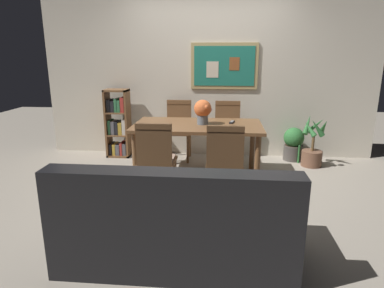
{
  "coord_description": "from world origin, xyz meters",
  "views": [
    {
      "loc": [
        0.24,
        -3.89,
        1.61
      ],
      "look_at": [
        -0.09,
        -0.35,
        0.65
      ],
      "focal_mm": 31.41,
      "sensor_mm": 36.0,
      "label": 1
    }
  ],
  "objects_px": {
    "leather_couch": "(176,224)",
    "potted_ivy": "(293,144)",
    "dining_chair_far_right": "(227,126)",
    "dining_chair_far_left": "(178,125)",
    "bookshelf": "(118,125)",
    "dining_table": "(198,131)",
    "dining_chair_near_right": "(225,158)",
    "flower_vase": "(203,110)",
    "tv_remote": "(232,122)",
    "dining_chair_near_left": "(156,155)",
    "potted_palm": "(313,149)"
  },
  "relations": [
    {
      "from": "dining_table",
      "to": "dining_chair_far_left",
      "type": "bearing_deg",
      "value": 113.57
    },
    {
      "from": "dining_chair_far_left",
      "to": "dining_chair_near_left",
      "type": "bearing_deg",
      "value": -91.15
    },
    {
      "from": "tv_remote",
      "to": "dining_table",
      "type": "bearing_deg",
      "value": -164.41
    },
    {
      "from": "dining_chair_near_left",
      "to": "dining_table",
      "type": "bearing_deg",
      "value": 63.59
    },
    {
      "from": "dining_chair_near_left",
      "to": "tv_remote",
      "type": "bearing_deg",
      "value": 47.64
    },
    {
      "from": "dining_chair_far_right",
      "to": "leather_couch",
      "type": "relative_size",
      "value": 0.51
    },
    {
      "from": "dining_chair_near_left",
      "to": "flower_vase",
      "type": "xyz_separation_m",
      "value": [
        0.46,
        0.8,
        0.37
      ]
    },
    {
      "from": "dining_chair_far_right",
      "to": "dining_chair_far_left",
      "type": "bearing_deg",
      "value": 177.43
    },
    {
      "from": "dining_chair_far_right",
      "to": "dining_chair_near_right",
      "type": "distance_m",
      "value": 1.64
    },
    {
      "from": "dining_chair_near_right",
      "to": "flower_vase",
      "type": "xyz_separation_m",
      "value": [
        -0.29,
        0.84,
        0.37
      ]
    },
    {
      "from": "dining_chair_far_left",
      "to": "dining_chair_far_right",
      "type": "bearing_deg",
      "value": -2.57
    },
    {
      "from": "dining_chair_near_right",
      "to": "flower_vase",
      "type": "bearing_deg",
      "value": 108.79
    },
    {
      "from": "dining_chair_near_left",
      "to": "potted_palm",
      "type": "distance_m",
      "value": 2.5
    },
    {
      "from": "dining_table",
      "to": "potted_ivy",
      "type": "relative_size",
      "value": 3.1
    },
    {
      "from": "dining_chair_near_left",
      "to": "potted_ivy",
      "type": "bearing_deg",
      "value": 42.9
    },
    {
      "from": "flower_vase",
      "to": "leather_couch",
      "type": "bearing_deg",
      "value": -92.82
    },
    {
      "from": "dining_chair_far_right",
      "to": "dining_chair_near_right",
      "type": "relative_size",
      "value": 1.0
    },
    {
      "from": "dining_chair_far_left",
      "to": "bookshelf",
      "type": "bearing_deg",
      "value": 178.21
    },
    {
      "from": "dining_chair_near_right",
      "to": "dining_chair_near_left",
      "type": "bearing_deg",
      "value": 176.58
    },
    {
      "from": "dining_chair_near_left",
      "to": "bookshelf",
      "type": "height_order",
      "value": "bookshelf"
    },
    {
      "from": "bookshelf",
      "to": "potted_palm",
      "type": "height_order",
      "value": "bookshelf"
    },
    {
      "from": "dining_table",
      "to": "dining_chair_far_left",
      "type": "height_order",
      "value": "dining_chair_far_left"
    },
    {
      "from": "dining_chair_near_left",
      "to": "dining_chair_near_right",
      "type": "distance_m",
      "value": 0.75
    },
    {
      "from": "leather_couch",
      "to": "dining_chair_far_right",
      "type": "bearing_deg",
      "value": 81.05
    },
    {
      "from": "dining_chair_far_right",
      "to": "potted_palm",
      "type": "distance_m",
      "value": 1.29
    },
    {
      "from": "dining_table",
      "to": "tv_remote",
      "type": "xyz_separation_m",
      "value": [
        0.44,
        0.12,
        0.1
      ]
    },
    {
      "from": "dining_chair_far_left",
      "to": "leather_couch",
      "type": "bearing_deg",
      "value": -82.97
    },
    {
      "from": "dining_chair_near_right",
      "to": "potted_palm",
      "type": "bearing_deg",
      "value": 48.56
    },
    {
      "from": "dining_chair_far_left",
      "to": "dining_chair_far_right",
      "type": "relative_size",
      "value": 1.0
    },
    {
      "from": "potted_palm",
      "to": "flower_vase",
      "type": "bearing_deg",
      "value": -158.61
    },
    {
      "from": "bookshelf",
      "to": "tv_remote",
      "type": "height_order",
      "value": "bookshelf"
    },
    {
      "from": "potted_ivy",
      "to": "potted_palm",
      "type": "bearing_deg",
      "value": -51.12
    },
    {
      "from": "dining_chair_near_right",
      "to": "potted_ivy",
      "type": "relative_size",
      "value": 1.71
    },
    {
      "from": "dining_chair_far_left",
      "to": "bookshelf",
      "type": "relative_size",
      "value": 0.85
    },
    {
      "from": "dining_chair_near_right",
      "to": "potted_ivy",
      "type": "distance_m",
      "value": 2.06
    },
    {
      "from": "bookshelf",
      "to": "flower_vase",
      "type": "bearing_deg",
      "value": -31.55
    },
    {
      "from": "dining_table",
      "to": "dining_chair_near_left",
      "type": "distance_m",
      "value": 0.89
    },
    {
      "from": "potted_palm",
      "to": "flower_vase",
      "type": "height_order",
      "value": "flower_vase"
    },
    {
      "from": "flower_vase",
      "to": "tv_remote",
      "type": "relative_size",
      "value": 1.95
    },
    {
      "from": "flower_vase",
      "to": "potted_ivy",
      "type": "bearing_deg",
      "value": 33.24
    },
    {
      "from": "dining_table",
      "to": "dining_chair_far_right",
      "type": "distance_m",
      "value": 0.9
    },
    {
      "from": "dining_chair_near_left",
      "to": "potted_palm",
      "type": "bearing_deg",
      "value": 34.82
    },
    {
      "from": "dining_table",
      "to": "leather_couch",
      "type": "relative_size",
      "value": 0.92
    },
    {
      "from": "dining_chair_near_left",
      "to": "tv_remote",
      "type": "xyz_separation_m",
      "value": [
        0.84,
        0.92,
        0.2
      ]
    },
    {
      "from": "potted_palm",
      "to": "flower_vase",
      "type": "distance_m",
      "value": 1.81
    },
    {
      "from": "dining_table",
      "to": "leather_couch",
      "type": "distance_m",
      "value": 1.91
    },
    {
      "from": "leather_couch",
      "to": "potted_ivy",
      "type": "xyz_separation_m",
      "value": [
        1.45,
        2.78,
        -0.05
      ]
    },
    {
      "from": "dining_chair_far_left",
      "to": "potted_palm",
      "type": "bearing_deg",
      "value": -5.98
    },
    {
      "from": "dining_chair_near_left",
      "to": "dining_chair_far_left",
      "type": "bearing_deg",
      "value": 88.85
    },
    {
      "from": "dining_chair_near_right",
      "to": "leather_couch",
      "type": "relative_size",
      "value": 0.51
    }
  ]
}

